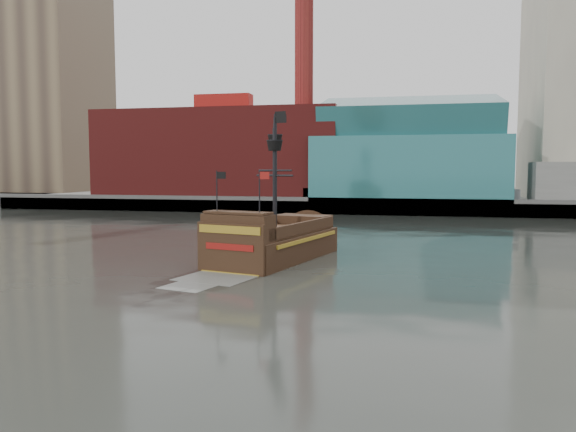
# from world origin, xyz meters

# --- Properties ---
(ground) EXTENTS (400.00, 400.00, 0.00)m
(ground) POSITION_xyz_m (0.00, 0.00, 0.00)
(ground) COLOR #252723
(ground) RESTS_ON ground
(promenade_far) EXTENTS (220.00, 60.00, 2.00)m
(promenade_far) POSITION_xyz_m (0.00, 92.00, 1.00)
(promenade_far) COLOR slate
(promenade_far) RESTS_ON ground
(seawall) EXTENTS (220.00, 1.00, 2.60)m
(seawall) POSITION_xyz_m (0.00, 62.50, 1.30)
(seawall) COLOR #4C4C49
(seawall) RESTS_ON ground
(skyline) EXTENTS (149.00, 45.00, 62.00)m
(skyline) POSITION_xyz_m (5.21, 84.56, 24.55)
(skyline) COLOR brown
(skyline) RESTS_ON promenade_far
(pirate_ship) EXTENTS (8.79, 17.33, 12.45)m
(pirate_ship) POSITION_xyz_m (0.23, 18.61, 1.13)
(pirate_ship) COLOR black
(pirate_ship) RESTS_ON ground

